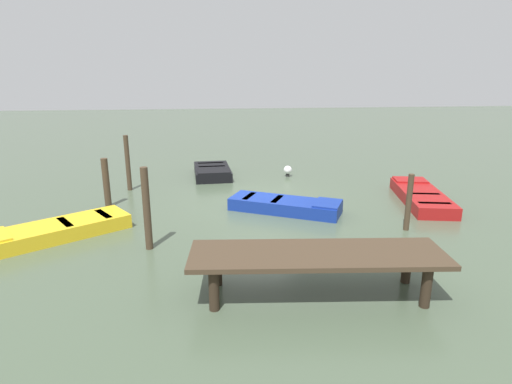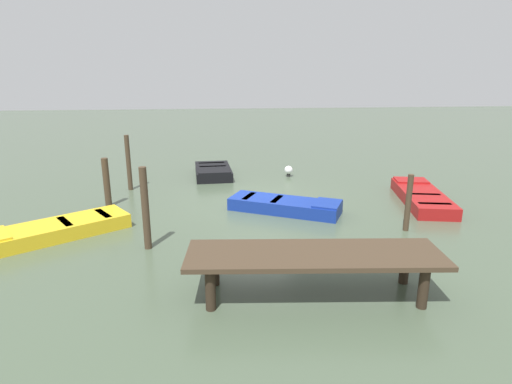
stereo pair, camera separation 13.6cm
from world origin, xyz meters
TOP-DOWN VIEW (x-y plane):
  - ground_plane at (0.00, 0.00)m, footprint 80.00×80.00m
  - dock_segment at (-0.47, 6.56)m, footprint 5.22×1.88m
  - rowboat_black at (1.48, -3.96)m, footprint 1.64×2.80m
  - rowboat_red at (-5.78, 0.72)m, footprint 2.05×4.07m
  - rowboat_blue at (-0.84, 1.20)m, footprint 3.74×2.68m
  - rowboat_yellow at (5.94, 2.73)m, footprint 3.96×3.22m
  - mooring_piling_center at (3.23, 3.76)m, footprint 0.19×0.19m
  - mooring_piling_far_right at (4.70, -2.08)m, footprint 0.18×0.18m
  - mooring_piling_mid_left at (-4.01, 3.26)m, footprint 0.16×0.16m
  - mooring_piling_mid_right at (5.07, -0.01)m, footprint 0.22×0.22m
  - marker_buoy at (-1.81, -3.51)m, footprint 0.36×0.36m

SIDE VIEW (x-z plane):
  - ground_plane at x=0.00m, z-range 0.00..0.00m
  - rowboat_yellow at x=5.94m, z-range -0.01..0.45m
  - rowboat_red at x=-5.78m, z-range -0.01..0.45m
  - rowboat_blue at x=-0.84m, z-range -0.01..0.45m
  - rowboat_black at x=1.48m, z-range -0.01..0.45m
  - marker_buoy at x=-1.81m, z-range 0.05..0.53m
  - dock_segment at x=-0.47m, z-range 0.35..1.30m
  - mooring_piling_mid_left at x=-4.01m, z-range 0.00..1.66m
  - mooring_piling_mid_right at x=5.07m, z-range 0.00..1.67m
  - mooring_piling_far_right at x=4.70m, z-range 0.00..2.13m
  - mooring_piling_center at x=3.23m, z-range 0.00..2.16m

